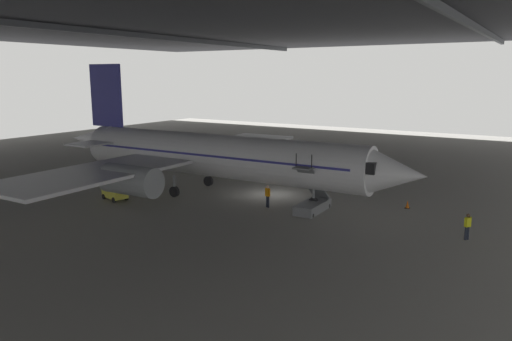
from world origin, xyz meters
name	(u,v)px	position (x,y,z in m)	size (l,w,h in m)	color
ground_plane	(272,194)	(0.00, 0.00, 0.00)	(110.00, 110.00, 0.00)	gray
hangar_structure	(146,5)	(-0.07, 13.75, 16.45)	(121.00, 99.00, 17.08)	#4C4F54
airplane_main	(210,155)	(-2.61, 4.59, 3.38)	(33.77, 35.10, 11.07)	white
boarding_stairs	(312,202)	(-2.95, -5.18, 0.72)	(4.15, 1.60, 4.58)	slate
crew_worker_near_nose	(468,225)	(-3.65, -16.03, 0.95)	(0.46, 0.39, 1.67)	#232838
crew_worker_by_stairs	(268,195)	(-3.73, -1.77, 1.01)	(0.32, 0.53, 1.75)	#232838
traffic_cone_orange	(408,205)	(1.71, -11.00, 0.29)	(0.36, 0.36, 0.60)	black
baggage_tug	(115,193)	(-8.35, 10.03, 0.53)	(1.68, 2.40, 0.90)	yellow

